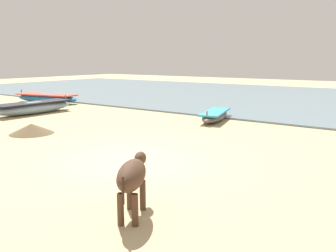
{
  "coord_description": "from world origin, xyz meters",
  "views": [
    {
      "loc": [
        6.08,
        -6.75,
        2.65
      ],
      "look_at": [
        -0.14,
        2.02,
        0.6
      ],
      "focal_mm": 37.52,
      "sensor_mm": 36.0,
      "label": 1
    }
  ],
  "objects_px": {
    "fishing_boat_0": "(47,98)",
    "fishing_boat_3": "(34,107)",
    "fishing_boat_1": "(215,115)",
    "cow_adult_dark": "(132,176)"
  },
  "relations": [
    {
      "from": "fishing_boat_0",
      "to": "fishing_boat_3",
      "type": "xyz_separation_m",
      "value": [
        3.16,
        -3.05,
        0.01
      ]
    },
    {
      "from": "fishing_boat_1",
      "to": "fishing_boat_3",
      "type": "relative_size",
      "value": 0.75
    },
    {
      "from": "fishing_boat_3",
      "to": "cow_adult_dark",
      "type": "bearing_deg",
      "value": -115.38
    },
    {
      "from": "fishing_boat_1",
      "to": "fishing_boat_3",
      "type": "distance_m",
      "value": 8.93
    },
    {
      "from": "fishing_boat_0",
      "to": "fishing_boat_3",
      "type": "height_order",
      "value": "fishing_boat_3"
    },
    {
      "from": "fishing_boat_1",
      "to": "cow_adult_dark",
      "type": "bearing_deg",
      "value": 5.21
    },
    {
      "from": "fishing_boat_0",
      "to": "fishing_boat_1",
      "type": "distance_m",
      "value": 11.43
    },
    {
      "from": "fishing_boat_3",
      "to": "fishing_boat_1",
      "type": "bearing_deg",
      "value": -66.08
    },
    {
      "from": "fishing_boat_0",
      "to": "cow_adult_dark",
      "type": "bearing_deg",
      "value": 137.22
    },
    {
      "from": "fishing_boat_0",
      "to": "cow_adult_dark",
      "type": "height_order",
      "value": "cow_adult_dark"
    }
  ]
}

